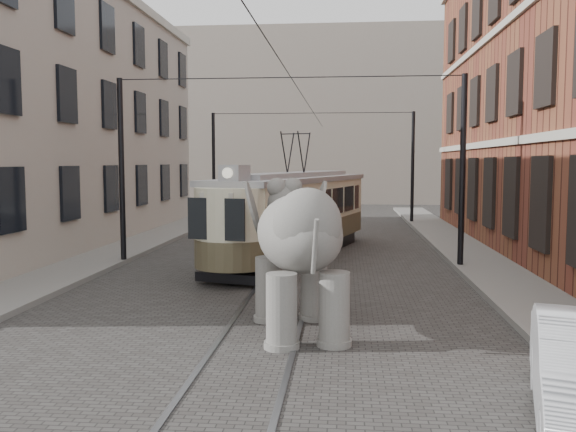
# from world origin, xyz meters

# --- Properties ---
(ground) EXTENTS (120.00, 120.00, 0.00)m
(ground) POSITION_xyz_m (0.00, 0.00, 0.00)
(ground) COLOR #3D3B39
(tram_rails) EXTENTS (1.54, 80.00, 0.02)m
(tram_rails) POSITION_xyz_m (0.00, 0.00, 0.01)
(tram_rails) COLOR slate
(tram_rails) RESTS_ON ground
(sidewalk_right) EXTENTS (2.00, 60.00, 0.15)m
(sidewalk_right) POSITION_xyz_m (6.00, 0.00, 0.07)
(sidewalk_right) COLOR slate
(sidewalk_right) RESTS_ON ground
(stucco_building) EXTENTS (7.00, 24.00, 10.00)m
(stucco_building) POSITION_xyz_m (-11.00, 10.00, 5.00)
(stucco_building) COLOR gray
(stucco_building) RESTS_ON ground
(distant_block) EXTENTS (28.00, 10.00, 14.00)m
(distant_block) POSITION_xyz_m (0.00, 40.00, 7.00)
(distant_block) COLOR gray
(distant_block) RESTS_ON ground
(catenary) EXTENTS (11.00, 30.20, 6.00)m
(catenary) POSITION_xyz_m (-0.20, 5.00, 3.00)
(catenary) COLOR black
(catenary) RESTS_ON ground
(tram) EXTENTS (5.08, 11.13, 4.34)m
(tram) POSITION_xyz_m (-0.10, 7.89, 2.17)
(tram) COLOR beige
(tram) RESTS_ON ground
(elephant) EXTENTS (3.82, 5.43, 3.01)m
(elephant) POSITION_xyz_m (0.73, -1.56, 1.51)
(elephant) COLOR #65635E
(elephant) RESTS_ON ground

